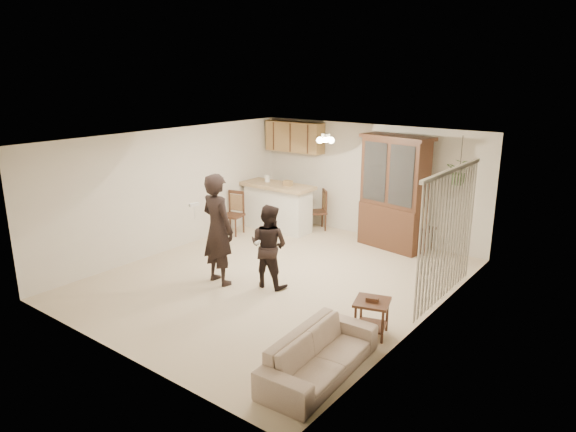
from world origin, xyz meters
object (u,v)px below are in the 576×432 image
Objects in this scene: sofa at (320,347)px; side_table at (371,317)px; chair_hutch_right at (420,237)px; china_hutch at (394,193)px; child at (269,249)px; chair_bar at (233,222)px; adult at (218,234)px; chair_hutch_left at (317,218)px.

sofa is 3.18× the size of side_table.
sofa is at bearing 103.39° from chair_hutch_right.
china_hutch is (-1.45, 4.86, 0.80)m from sofa.
chair_bar is (-2.54, 1.78, -0.40)m from child.
chair_hutch_right is at bearing 103.70° from side_table.
china_hutch is 3.99× the size of side_table.
side_table is at bearing -37.71° from chair_bar.
child is 1.38× the size of chair_bar.
adult reaches higher than sofa.
chair_hutch_left is at bearing 133.07° from side_table.
adult is 1.89× the size of chair_hutch_left.
chair_hutch_left is (-1.22, 3.23, -0.41)m from child.
chair_hutch_left is at bearing 31.30° from sofa.
chair_hutch_right reaches higher than chair_bar.
chair_bar is 0.90× the size of chair_hutch_right.
child is (-2.21, 1.71, 0.31)m from sofa.
side_table is 5.28m from chair_bar.
chair_hutch_left is at bearing -74.84° from adult.
chair_hutch_right is at bearing 8.65° from chair_bar.
side_table is at bearing -3.18° from chair_hutch_left.
child reaches higher than chair_bar.
chair_hutch_right is at bearing 6.62° from sofa.
chair_bar is 1.03× the size of chair_hutch_left.
sofa is at bearing -11.52° from chair_hutch_left.
adult reaches higher than child.
child is at bearing -94.58° from china_hutch.
china_hutch reaches higher than chair_hutch_right.
chair_hutch_right reaches higher than chair_hutch_left.
chair_hutch_right reaches higher than side_table.
sofa is at bearing 165.08° from adult.
chair_hutch_right is (2.54, 0.05, 0.04)m from chair_hutch_left.
sofa is 5.13m from china_hutch.
chair_hutch_right is (3.87, 1.50, 0.03)m from chair_bar.
china_hutch is 4.00m from side_table.
chair_bar is at bearing 154.81° from side_table.
chair_hutch_left reaches higher than sofa.
chair_bar is (-1.75, 2.20, -0.63)m from adult.
child is at bearing 48.85° from sofa.
side_table is 0.60× the size of chair_bar.
chair_hutch_right is (-0.91, 3.74, 0.04)m from side_table.
child reaches higher than chair_hutch_left.
adult reaches higher than side_table.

